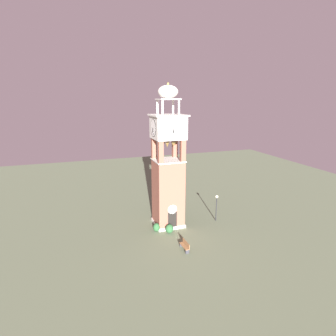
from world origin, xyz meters
The scene contains 8 objects.
ground centered at (0.00, 0.00, 0.00)m, with size 80.00×80.00×0.00m, color #5B664C.
clock_tower centered at (0.00, 0.00, 6.86)m, with size 3.79×3.79×16.76m.
park_bench centered at (-0.30, -6.24, 0.48)m, with size 0.51×1.62×0.95m.
lamp_post centered at (6.07, -1.04, 2.39)m, with size 0.36×0.36×3.39m.
trash_bin centered at (2.29, 2.80, 0.40)m, with size 0.52×0.52×0.80m, color #2D2D33.
shrub_near_entry centered at (-1.90, -1.42, 0.51)m, with size 0.81×0.81×1.02m, color #234C28.
shrub_left_of_tower centered at (2.03, 1.32, 0.37)m, with size 0.94×0.94×0.75m, color #234C28.
shrub_behind_bench centered at (-0.60, -2.27, 0.52)m, with size 0.95×0.95×1.04m, color #234C28.
Camera 1 is at (-10.13, -29.62, 15.16)m, focal length 29.44 mm.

